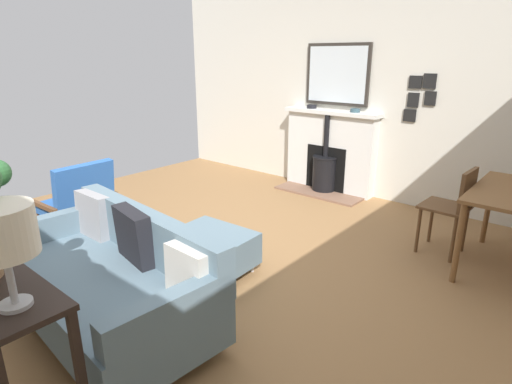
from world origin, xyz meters
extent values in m
cube|color=olive|center=(0.00, 0.00, 0.00)|extent=(5.76, 6.09, 0.01)
cube|color=beige|center=(-2.88, 0.00, 1.42)|extent=(0.12, 6.09, 2.84)
cube|color=brown|center=(-2.44, -0.24, 0.01)|extent=(0.36, 1.22, 0.03)
cube|color=silver|center=(-2.72, -0.24, 0.53)|extent=(0.20, 1.28, 1.07)
cube|color=black|center=(-2.64, -0.24, 0.33)|extent=(0.06, 0.59, 0.60)
cylinder|color=black|center=(-2.60, -0.24, 0.26)|extent=(0.33, 0.33, 0.45)
cylinder|color=black|center=(-2.60, -0.24, 0.49)|extent=(0.34, 0.34, 0.02)
cylinder|color=black|center=(-2.60, -0.24, 0.78)|extent=(0.07, 0.07, 0.56)
cube|color=silver|center=(-2.70, -0.24, 1.09)|extent=(0.25, 1.36, 0.05)
cube|color=#2D2823|center=(-2.80, -0.24, 1.57)|extent=(0.04, 0.92, 0.79)
cube|color=silver|center=(-2.78, -0.24, 1.57)|extent=(0.01, 0.84, 0.71)
cylinder|color=black|center=(-2.70, -0.56, 1.14)|extent=(0.13, 0.13, 0.04)
torus|color=black|center=(-2.70, -0.56, 1.16)|extent=(0.14, 0.14, 0.01)
cylinder|color=#334C56|center=(-2.70, 0.10, 1.14)|extent=(0.12, 0.12, 0.04)
torus|color=#334C56|center=(-2.70, 0.10, 1.16)|extent=(0.13, 0.13, 0.01)
cylinder|color=#B2B2B7|center=(1.27, -0.60, 0.05)|extent=(0.04, 0.04, 0.10)
cylinder|color=#B2B2B7|center=(0.60, -0.55, 0.05)|extent=(0.04, 0.04, 0.10)
cylinder|color=#B2B2B7|center=(0.72, 0.95, 0.05)|extent=(0.04, 0.04, 0.10)
cube|color=slate|center=(0.99, 0.17, 0.25)|extent=(0.99, 1.83, 0.31)
cube|color=slate|center=(0.63, 0.20, 0.58)|extent=(0.28, 1.77, 0.35)
cube|color=slate|center=(0.93, -0.65, 0.51)|extent=(0.81, 0.18, 0.19)
cube|color=slate|center=(1.06, 1.00, 0.51)|extent=(0.81, 0.18, 0.19)
cube|color=#99999E|center=(0.68, -0.44, 0.58)|extent=(0.13, 0.37, 0.38)
cube|color=black|center=(0.73, 0.20, 0.59)|extent=(0.20, 0.42, 0.41)
cube|color=beige|center=(0.78, 0.83, 0.56)|extent=(0.13, 0.33, 0.33)
cylinder|color=#B2B2B7|center=(0.25, -0.05, 0.04)|extent=(0.03, 0.03, 0.09)
cylinder|color=#B2B2B7|center=(0.22, 0.49, 0.04)|extent=(0.03, 0.03, 0.09)
cylinder|color=#B2B2B7|center=(-0.21, -0.07, 0.04)|extent=(0.03, 0.03, 0.09)
cylinder|color=#B2B2B7|center=(-0.24, 0.47, 0.04)|extent=(0.03, 0.03, 0.09)
cube|color=slate|center=(0.01, 0.21, 0.23)|extent=(0.61, 0.70, 0.28)
cube|color=brown|center=(0.13, -1.64, 0.17)|extent=(0.05, 0.05, 0.34)
cube|color=brown|center=(0.64, -1.62, 0.17)|extent=(0.05, 0.05, 0.34)
cube|color=brown|center=(0.11, -1.16, 0.17)|extent=(0.05, 0.05, 0.34)
cube|color=brown|center=(0.62, -1.14, 0.17)|extent=(0.05, 0.05, 0.34)
cube|color=#2D60B2|center=(0.38, -1.39, 0.36)|extent=(0.62, 0.58, 0.08)
cube|color=#2D60B2|center=(0.37, -1.14, 0.61)|extent=(0.60, 0.16, 0.44)
cube|color=brown|center=(0.06, -1.40, 0.45)|extent=(0.06, 0.53, 0.04)
cube|color=brown|center=(0.70, -1.38, 0.45)|extent=(0.06, 0.53, 0.04)
cube|color=black|center=(1.54, 0.93, 0.37)|extent=(0.04, 0.04, 0.73)
cylinder|color=#B2B2B7|center=(1.70, 0.77, 0.77)|extent=(0.14, 0.14, 0.02)
cylinder|color=#B2B2B7|center=(1.70, 0.77, 0.90)|extent=(0.03, 0.03, 0.23)
cylinder|color=silver|center=(1.70, 0.77, 1.12)|extent=(0.28, 0.28, 0.22)
sphere|color=#387A3D|center=(1.54, 0.48, 1.09)|extent=(0.16, 0.16, 0.16)
cylinder|color=brown|center=(-2.21, 1.87, 0.35)|extent=(0.05, 0.05, 0.70)
cylinder|color=brown|center=(-1.19, 1.87, 0.35)|extent=(0.05, 0.05, 0.70)
cylinder|color=brown|center=(-1.87, 1.44, 0.23)|extent=(0.03, 0.03, 0.46)
cylinder|color=brown|center=(-1.55, 1.43, 0.23)|extent=(0.03, 0.03, 0.46)
cylinder|color=brown|center=(-1.85, 1.76, 0.23)|extent=(0.03, 0.03, 0.46)
cylinder|color=brown|center=(-1.53, 1.75, 0.23)|extent=(0.03, 0.03, 0.46)
cube|color=brown|center=(-1.70, 1.60, 0.47)|extent=(0.42, 0.42, 0.02)
cube|color=brown|center=(-1.69, 1.77, 0.66)|extent=(0.36, 0.05, 0.37)
cube|color=black|center=(-2.81, 0.79, 1.51)|extent=(0.02, 0.15, 0.15)
cube|color=black|center=(-2.81, 0.95, 1.53)|extent=(0.02, 0.14, 0.17)
cube|color=black|center=(-2.81, 0.79, 1.31)|extent=(0.02, 0.13, 0.17)
cube|color=black|center=(-2.81, 0.98, 1.34)|extent=(0.02, 0.13, 0.16)
cube|color=black|center=(-2.81, 0.77, 1.12)|extent=(0.02, 0.15, 0.15)
camera|label=1|loc=(2.22, 2.58, 1.81)|focal=29.12mm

